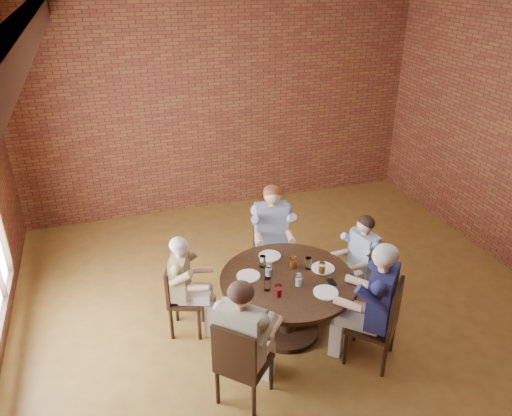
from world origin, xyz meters
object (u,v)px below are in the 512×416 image
object	(u,v)px
chair_a	(363,271)
chair_c	(180,296)
diner_b	(272,236)
dining_table	(287,295)
chair_b	(271,243)
chair_d	(240,362)
smartphone	(331,282)
diner_a	(359,263)
diner_d	(244,342)
chair_e	(382,321)
diner_c	(185,286)
diner_e	(374,304)

from	to	relation	value
chair_a	chair_c	distance (m)	2.21
chair_a	diner_b	xyz separation A→B (m)	(-0.88, 0.83, 0.19)
dining_table	chair_b	xyz separation A→B (m)	(0.20, 1.13, -0.02)
chair_d	smartphone	xyz separation A→B (m)	(1.21, 0.60, 0.24)
diner_a	diner_b	size ratio (longest dim) A/B	0.91
chair_b	diner_a	bearing A→B (deg)	-39.47
chair_d	diner_d	world-z (taller)	diner_d
chair_b	diner_d	world-z (taller)	diner_d
smartphone	diner_d	bearing A→B (deg)	-153.11
diner_b	smartphone	size ratio (longest dim) A/B	9.54
diner_a	chair_e	bearing A→B (deg)	-25.54
diner_c	chair_b	bearing A→B (deg)	-39.57
chair_a	diner_e	bearing A→B (deg)	-34.66
chair_c	chair_a	bearing A→B (deg)	-75.02
diner_d	smartphone	bearing A→B (deg)	-110.99
diner_d	smartphone	world-z (taller)	diner_d
chair_b	diner_c	xyz separation A→B (m)	(-1.27, -0.74, 0.10)
dining_table	diner_b	distance (m)	1.07
chair_d	chair_e	size ratio (longest dim) A/B	0.98
diner_d	chair_a	bearing A→B (deg)	-107.55
diner_d	diner_a	bearing A→B (deg)	-106.94
diner_a	chair_c	distance (m)	2.14
chair_a	diner_a	size ratio (longest dim) A/B	0.72
chair_b	diner_e	bearing A→B (deg)	-64.45
diner_c	chair_d	world-z (taller)	diner_c
chair_e	diner_e	world-z (taller)	diner_e
diner_d	chair_b	bearing A→B (deg)	-72.22
diner_b	chair_e	world-z (taller)	diner_b
chair_c	diner_d	size ratio (longest dim) A/B	0.64
chair_a	smartphone	size ratio (longest dim) A/B	6.22
dining_table	chair_b	world-z (taller)	chair_b
dining_table	chair_c	world-z (taller)	chair_c
chair_d	diner_e	bearing A→B (deg)	-129.59
chair_a	chair_d	xyz separation A→B (m)	(-1.85, -1.03, 0.04)
diner_b	chair_e	distance (m)	1.86
chair_b	diner_e	distance (m)	1.86
chair_d	smartphone	distance (m)	1.37
diner_b	chair_d	world-z (taller)	diner_b
chair_a	diner_a	bearing A→B (deg)	-90.00
chair_a	smartphone	bearing A→B (deg)	-67.61
diner_c	chair_e	xyz separation A→B (m)	(1.83, -1.11, -0.08)
chair_a	smartphone	xyz separation A→B (m)	(-0.65, -0.44, 0.27)
chair_c	smartphone	bearing A→B (deg)	-92.14
diner_c	chair_d	size ratio (longest dim) A/B	1.27
dining_table	diner_e	xyz separation A→B (m)	(0.69, -0.65, 0.18)
dining_table	diner_c	xyz separation A→B (m)	(-1.07, 0.39, 0.08)
chair_b	diner_d	bearing A→B (deg)	-106.06
diner_e	chair_c	bearing A→B (deg)	-77.09
chair_c	diner_d	distance (m)	1.25
chair_a	chair_c	world-z (taller)	chair_a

